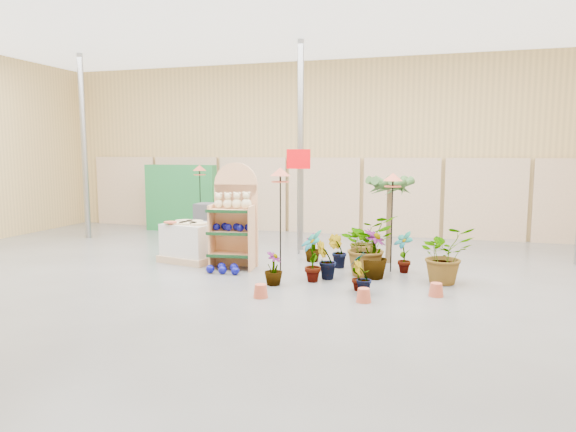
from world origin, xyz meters
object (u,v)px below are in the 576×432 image
at_px(pallet_stack, 192,242).
at_px(potted_plant_2, 367,245).
at_px(bird_table_front, 280,176).
at_px(display_shelf, 235,220).

relative_size(pallet_stack, potted_plant_2, 1.17).
xyz_separation_m(bird_table_front, potted_plant_2, (1.39, 0.59, -1.22)).
relative_size(display_shelf, bird_table_front, 1.04).
height_order(display_shelf, potted_plant_2, display_shelf).
xyz_separation_m(display_shelf, pallet_stack, (-1.02, 0.25, -0.51)).
relative_size(pallet_stack, bird_table_front, 0.65).
bearing_deg(bird_table_front, pallet_stack, 158.73).
bearing_deg(bird_table_front, potted_plant_2, 23.10).
bearing_deg(display_shelf, pallet_stack, 158.61).
xyz_separation_m(display_shelf, bird_table_front, (1.06, -0.56, 0.86)).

